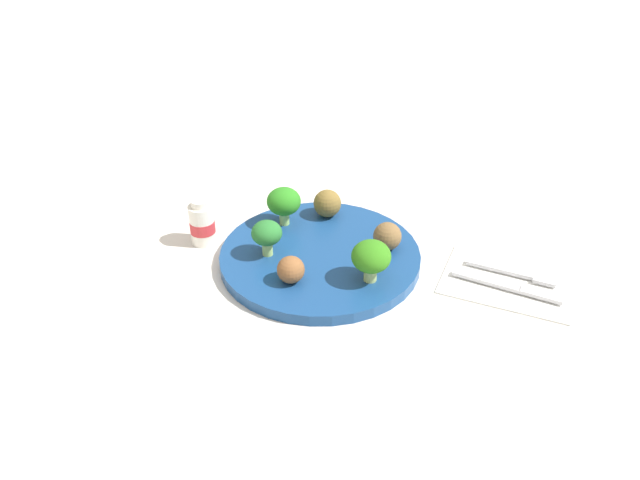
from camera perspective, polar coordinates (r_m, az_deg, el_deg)
The scene contains 12 objects.
ground_plane at distance 0.90m, azimuth -0.00°, elevation -1.92°, with size 4.00×4.00×0.00m, color silver.
plate at distance 0.89m, azimuth -0.00°, elevation -1.50°, with size 0.28×0.28×0.02m, color navy.
broccoli_floret_far_rim at distance 0.93m, azimuth -3.25°, elevation 3.41°, with size 0.05×0.05×0.06m.
broccoli_floret_mid_right at distance 0.87m, azimuth -4.78°, elevation 0.55°, with size 0.04×0.04×0.05m.
broccoli_floret_front_right at distance 0.82m, azimuth 4.59°, elevation -1.55°, with size 0.05×0.05×0.06m.
meatball_back_left at distance 0.82m, azimuth -2.63°, elevation -2.66°, with size 0.04×0.04×0.04m, color brown.
meatball_mid_right at distance 0.89m, azimuth 6.03°, elevation 0.34°, with size 0.04×0.04×0.04m, color brown.
meatball_center at distance 0.96m, azimuth 0.66°, elevation 3.29°, with size 0.04×0.04×0.04m, color brown.
napkin at distance 0.89m, azimuth 16.47°, elevation -3.59°, with size 0.17×0.12×0.01m, color white.
fork at distance 0.90m, azimuth 17.17°, elevation -2.81°, with size 0.12×0.03×0.01m.
knife at distance 0.87m, azimuth 16.79°, elevation -4.10°, with size 0.15×0.04×0.01m.
yogurt_bottle at distance 0.94m, azimuth -10.56°, elevation 1.37°, with size 0.04×0.04×0.07m.
Camera 1 is at (0.21, -0.71, 0.52)m, focal length 35.82 mm.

